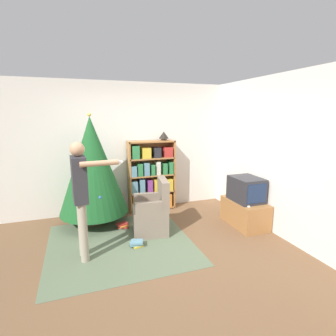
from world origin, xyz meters
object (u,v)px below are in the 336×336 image
at_px(armchair, 152,214).
at_px(television, 246,189).
at_px(christmas_tree, 92,166).
at_px(table_lamp, 164,135).
at_px(bookshelf, 152,177).
at_px(standing_person, 81,192).

bearing_deg(armchair, television, 89.91).
height_order(christmas_tree, table_lamp, christmas_tree).
xyz_separation_m(bookshelf, standing_person, (-1.41, -1.54, 0.27)).
bearing_deg(standing_person, bookshelf, 133.16).
relative_size(bookshelf, television, 2.48).
bearing_deg(christmas_tree, table_lamp, 13.81).
bearing_deg(bookshelf, table_lamp, 2.26).
bearing_deg(armchair, table_lamp, 161.46).
distance_m(bookshelf, christmas_tree, 1.30).
bearing_deg(standing_person, table_lamp, 128.39).
xyz_separation_m(armchair, standing_person, (-1.12, -0.48, 0.64)).
bearing_deg(television, table_lamp, 128.89).
relative_size(television, christmas_tree, 0.29).
height_order(standing_person, table_lamp, standing_person).
distance_m(television, armchair, 1.71).
height_order(television, standing_person, standing_person).
distance_m(armchair, standing_person, 1.37).
bearing_deg(bookshelf, television, -44.61).
distance_m(christmas_tree, standing_person, 1.22).
height_order(television, christmas_tree, christmas_tree).
height_order(television, table_lamp, table_lamp).
distance_m(television, standing_person, 2.79).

